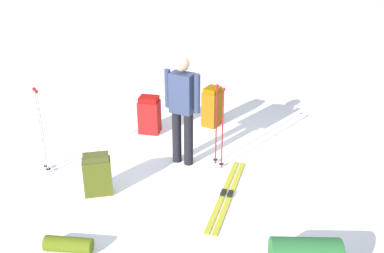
{
  "coord_description": "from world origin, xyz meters",
  "views": [
    {
      "loc": [
        -5.77,
        1.64,
        3.55
      ],
      "look_at": [
        0.0,
        0.0,
        0.7
      ],
      "focal_mm": 42.8,
      "sensor_mm": 36.0,
      "label": 1
    }
  ],
  "objects_px": {
    "backpack_large_dark": "(149,115)",
    "ski_poles_planted_near": "(219,123)",
    "ski_poles_planted_far": "(41,127)",
    "backpack_bright": "(212,107)",
    "backpack_small_spare": "(97,175)",
    "sleeping_mat_rolled": "(68,244)",
    "skier_standing": "(182,105)",
    "ski_pair_near": "(227,194)"
  },
  "relations": [
    {
      "from": "skier_standing",
      "to": "ski_poles_planted_far",
      "type": "xyz_separation_m",
      "value": [
        0.3,
        2.02,
        -0.22
      ]
    },
    {
      "from": "backpack_small_spare",
      "to": "backpack_bright",
      "type": "bearing_deg",
      "value": -52.32
    },
    {
      "from": "sleeping_mat_rolled",
      "to": "ski_poles_planted_near",
      "type": "bearing_deg",
      "value": -58.86
    },
    {
      "from": "skier_standing",
      "to": "ski_poles_planted_far",
      "type": "distance_m",
      "value": 2.06
    },
    {
      "from": "ski_poles_planted_near",
      "to": "skier_standing",
      "type": "bearing_deg",
      "value": 64.13
    },
    {
      "from": "ski_pair_near",
      "to": "backpack_large_dark",
      "type": "relative_size",
      "value": 2.43
    },
    {
      "from": "ski_poles_planted_near",
      "to": "backpack_large_dark",
      "type": "bearing_deg",
      "value": 28.6
    },
    {
      "from": "backpack_large_dark",
      "to": "backpack_small_spare",
      "type": "height_order",
      "value": "backpack_large_dark"
    },
    {
      "from": "ski_poles_planted_far",
      "to": "sleeping_mat_rolled",
      "type": "relative_size",
      "value": 2.4
    },
    {
      "from": "backpack_large_dark",
      "to": "sleeping_mat_rolled",
      "type": "relative_size",
      "value": 1.21
    },
    {
      "from": "ski_poles_planted_near",
      "to": "sleeping_mat_rolled",
      "type": "height_order",
      "value": "ski_poles_planted_near"
    },
    {
      "from": "skier_standing",
      "to": "ski_poles_planted_far",
      "type": "relative_size",
      "value": 1.29
    },
    {
      "from": "backpack_large_dark",
      "to": "ski_poles_planted_near",
      "type": "xyz_separation_m",
      "value": [
        -1.43,
        -0.78,
        0.39
      ]
    },
    {
      "from": "ski_poles_planted_far",
      "to": "ski_poles_planted_near",
      "type": "bearing_deg",
      "value": -102.07
    },
    {
      "from": "ski_poles_planted_far",
      "to": "backpack_bright",
      "type": "bearing_deg",
      "value": -72.99
    },
    {
      "from": "backpack_bright",
      "to": "skier_standing",
      "type": "bearing_deg",
      "value": 144.0
    },
    {
      "from": "backpack_large_dark",
      "to": "ski_poles_planted_near",
      "type": "relative_size",
      "value": 0.51
    },
    {
      "from": "backpack_small_spare",
      "to": "ski_poles_planted_far",
      "type": "height_order",
      "value": "ski_poles_planted_far"
    },
    {
      "from": "backpack_bright",
      "to": "ski_poles_planted_near",
      "type": "distance_m",
      "value": 1.51
    },
    {
      "from": "skier_standing",
      "to": "ski_poles_planted_near",
      "type": "xyz_separation_m",
      "value": [
        -0.24,
        -0.5,
        -0.23
      ]
    },
    {
      "from": "skier_standing",
      "to": "backpack_small_spare",
      "type": "distance_m",
      "value": 1.58
    },
    {
      "from": "sleeping_mat_rolled",
      "to": "ski_poles_planted_far",
      "type": "bearing_deg",
      "value": 7.14
    },
    {
      "from": "ski_pair_near",
      "to": "backpack_small_spare",
      "type": "relative_size",
      "value": 2.68
    },
    {
      "from": "ski_pair_near",
      "to": "ski_poles_planted_near",
      "type": "relative_size",
      "value": 1.24
    },
    {
      "from": "backpack_bright",
      "to": "ski_pair_near",
      "type": "bearing_deg",
      "value": 167.07
    },
    {
      "from": "ski_poles_planted_far",
      "to": "sleeping_mat_rolled",
      "type": "distance_m",
      "value": 2.04
    },
    {
      "from": "backpack_small_spare",
      "to": "ski_poles_planted_near",
      "type": "xyz_separation_m",
      "value": [
        0.27,
        -1.83,
        0.43
      ]
    },
    {
      "from": "skier_standing",
      "to": "backpack_large_dark",
      "type": "distance_m",
      "value": 1.38
    },
    {
      "from": "skier_standing",
      "to": "ski_pair_near",
      "type": "height_order",
      "value": "skier_standing"
    },
    {
      "from": "ski_poles_planted_near",
      "to": "ski_poles_planted_far",
      "type": "distance_m",
      "value": 2.58
    },
    {
      "from": "ski_poles_planted_near",
      "to": "sleeping_mat_rolled",
      "type": "relative_size",
      "value": 2.36
    },
    {
      "from": "ski_pair_near",
      "to": "ski_poles_planted_far",
      "type": "relative_size",
      "value": 1.22
    },
    {
      "from": "backpack_small_spare",
      "to": "ski_pair_near",
      "type": "bearing_deg",
      "value": -107.62
    },
    {
      "from": "skier_standing",
      "to": "backpack_large_dark",
      "type": "height_order",
      "value": "skier_standing"
    },
    {
      "from": "ski_pair_near",
      "to": "sleeping_mat_rolled",
      "type": "distance_m",
      "value": 2.2
    },
    {
      "from": "ski_pair_near",
      "to": "ski_poles_planted_near",
      "type": "bearing_deg",
      "value": -10.78
    },
    {
      "from": "ski_poles_planted_far",
      "to": "backpack_large_dark",
      "type": "bearing_deg",
      "value": -62.77
    },
    {
      "from": "backpack_large_dark",
      "to": "backpack_bright",
      "type": "xyz_separation_m",
      "value": [
        -0.01,
        -1.14,
        0.03
      ]
    },
    {
      "from": "sleeping_mat_rolled",
      "to": "backpack_bright",
      "type": "bearing_deg",
      "value": -43.32
    },
    {
      "from": "skier_standing",
      "to": "sleeping_mat_rolled",
      "type": "height_order",
      "value": "skier_standing"
    },
    {
      "from": "skier_standing",
      "to": "ski_pair_near",
      "type": "xyz_separation_m",
      "value": [
        -1.05,
        -0.35,
        -0.94
      ]
    },
    {
      "from": "backpack_large_dark",
      "to": "skier_standing",
      "type": "bearing_deg",
      "value": -166.64
    }
  ]
}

